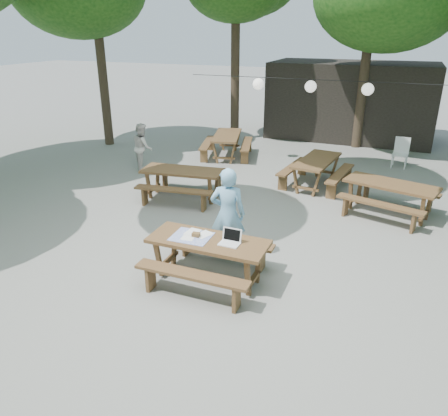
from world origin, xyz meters
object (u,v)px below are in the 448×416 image
main_picnic_table (208,259)px  picnic_table_nw (183,183)px  second_person (143,147)px  woman (228,214)px  plastic_chair (399,159)px

main_picnic_table → picnic_table_nw: same height
picnic_table_nw → main_picnic_table: bearing=-63.7°
picnic_table_nw → second_person: bearing=135.4°
woman → second_person: (-4.35, 4.09, -0.17)m
main_picnic_table → woman: woman is taller
picnic_table_nw → second_person: 2.76m
woman → main_picnic_table: bearing=75.6°
picnic_table_nw → woman: bearing=-55.3°
woman → plastic_chair: (2.79, 7.29, -0.62)m
main_picnic_table → picnic_table_nw: size_ratio=0.96×
picnic_table_nw → plastic_chair: 6.95m
main_picnic_table → second_person: (-4.33, 4.93, 0.32)m
main_picnic_table → second_person: size_ratio=1.42×
plastic_chair → woman: bearing=-105.6°
main_picnic_table → woman: 0.97m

